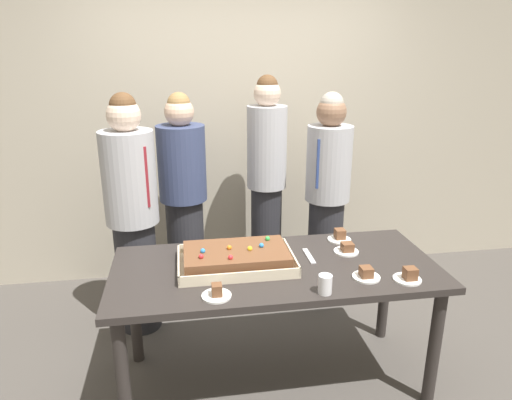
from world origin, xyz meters
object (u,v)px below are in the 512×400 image
at_px(party_table, 275,281).
at_px(person_striped_tie_right, 132,214).
at_px(plated_slice_far_right, 347,249).
at_px(plated_slice_center_front, 340,237).
at_px(drink_cup_nearest, 325,284).
at_px(plated_slice_near_left, 366,274).
at_px(person_green_shirt_behind, 184,199).
at_px(sheet_cake, 236,258).
at_px(person_far_right_suit, 267,183).
at_px(person_serving_front, 327,197).
at_px(cake_server_utensil, 309,256).
at_px(plated_slice_far_left, 217,293).
at_px(plated_slice_near_right, 409,276).

height_order(party_table, person_striped_tie_right, person_striped_tie_right).
relative_size(party_table, plated_slice_far_right, 12.31).
bearing_deg(plated_slice_center_front, drink_cup_nearest, -114.90).
height_order(plated_slice_near_left, plated_slice_center_front, plated_slice_center_front).
bearing_deg(person_striped_tie_right, person_green_shirt_behind, 93.03).
xyz_separation_m(sheet_cake, person_far_right_suit, (0.37, 1.09, 0.11)).
bearing_deg(person_green_shirt_behind, plated_slice_center_front, 36.32).
bearing_deg(person_striped_tie_right, person_serving_front, 54.48).
relative_size(plated_slice_near_left, person_serving_front, 0.09).
bearing_deg(plated_slice_near_left, plated_slice_center_front, 86.89).
bearing_deg(cake_server_utensil, plated_slice_far_right, 5.07).
bearing_deg(plated_slice_center_front, plated_slice_near_left, -93.11).
distance_m(person_serving_front, person_far_right_suit, 0.49).
relative_size(person_serving_front, person_far_right_suit, 0.94).
distance_m(cake_server_utensil, person_green_shirt_behind, 1.23).
height_order(cake_server_utensil, person_far_right_suit, person_far_right_suit).
relative_size(cake_server_utensil, person_striped_tie_right, 0.12).
bearing_deg(person_far_right_suit, sheet_cake, -0.00).
xyz_separation_m(plated_slice_far_left, drink_cup_nearest, (0.54, -0.05, 0.03)).
bearing_deg(plated_slice_near_right, person_far_right_suit, 109.92).
relative_size(plated_slice_near_left, person_green_shirt_behind, 0.09).
bearing_deg(person_striped_tie_right, cake_server_utensil, 16.74).
height_order(party_table, person_green_shirt_behind, person_green_shirt_behind).
relative_size(party_table, plated_slice_far_left, 12.31).
height_order(drink_cup_nearest, person_serving_front, person_serving_front).
bearing_deg(plated_slice_far_right, drink_cup_nearest, -121.62).
xyz_separation_m(party_table, plated_slice_near_right, (0.67, -0.28, 0.12)).
distance_m(plated_slice_near_left, plated_slice_far_right, 0.33).
bearing_deg(person_green_shirt_behind, plated_slice_near_left, 21.18).
distance_m(cake_server_utensil, person_striped_tie_right, 1.25).
relative_size(plated_slice_near_left, plated_slice_center_front, 1.00).
bearing_deg(plated_slice_near_left, party_table, 153.96).
bearing_deg(person_serving_front, plated_slice_center_front, 33.34).
bearing_deg(plated_slice_center_front, cake_server_utensil, -141.21).
distance_m(plated_slice_near_right, person_serving_front, 1.19).
height_order(plated_slice_near_right, drink_cup_nearest, drink_cup_nearest).
bearing_deg(party_table, person_striped_tie_right, 139.40).
distance_m(plated_slice_far_right, plated_slice_center_front, 0.19).
height_order(cake_server_utensil, person_striped_tie_right, person_striped_tie_right).
bearing_deg(plated_slice_near_right, sheet_cake, 160.10).
bearing_deg(person_striped_tie_right, plated_slice_center_front, 29.68).
bearing_deg(sheet_cake, person_far_right_suit, 71.01).
distance_m(party_table, person_far_right_suit, 1.17).
xyz_separation_m(plated_slice_far_right, person_far_right_suit, (-0.31, 1.02, 0.14)).
distance_m(party_table, plated_slice_near_right, 0.73).
bearing_deg(plated_slice_far_left, person_serving_front, 51.64).
distance_m(plated_slice_far_left, plated_slice_far_right, 0.91).
height_order(sheet_cake, person_green_shirt_behind, person_green_shirt_behind).
bearing_deg(person_serving_front, plated_slice_far_left, 4.68).
relative_size(sheet_cake, cake_server_utensil, 3.27).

